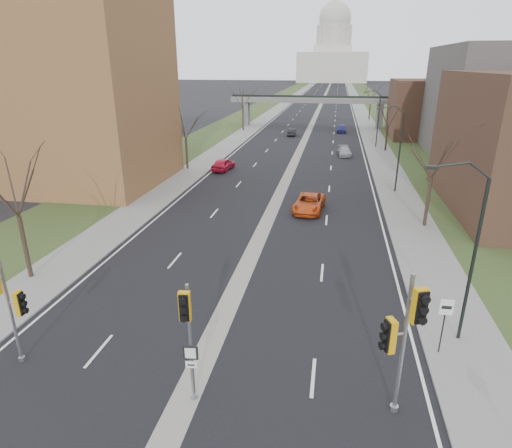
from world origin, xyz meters
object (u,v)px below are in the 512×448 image
(car_left_near, at_px, (223,164))
(car_left_far, at_px, (292,132))
(speed_limit_sign, at_px, (445,316))
(signal_pole_median, at_px, (188,326))
(signal_pole_left, at_px, (8,299))
(car_right_near, at_px, (309,203))
(car_right_far, at_px, (341,128))
(car_right_mid, at_px, (345,151))
(signal_pole_right, at_px, (404,329))

(car_left_near, relative_size, car_left_far, 1.15)
(speed_limit_sign, distance_m, car_left_far, 64.29)
(speed_limit_sign, bearing_deg, signal_pole_median, -157.04)
(signal_pole_left, bearing_deg, car_left_near, 87.74)
(car_right_near, xyz_separation_m, car_right_far, (3.06, 48.99, -0.00))
(signal_pole_left, bearing_deg, signal_pole_median, -9.45)
(speed_limit_sign, height_order, car_right_mid, speed_limit_sign)
(signal_pole_median, xyz_separation_m, speed_limit_sign, (10.25, 5.04, -1.58))
(signal_pole_right, bearing_deg, car_left_near, 90.82)
(signal_pole_right, xyz_separation_m, car_right_far, (-1.68, 72.91, -3.14))
(speed_limit_sign, xyz_separation_m, car_right_far, (-4.23, 68.67, -1.28))
(speed_limit_sign, bearing_deg, car_right_mid, 91.60)
(signal_pole_left, bearing_deg, car_right_far, 75.91)
(car_left_near, relative_size, car_right_mid, 1.03)
(signal_pole_right, distance_m, car_right_mid, 50.07)
(signal_pole_left, distance_m, signal_pole_median, 8.33)
(car_left_near, bearing_deg, car_right_far, -105.18)
(speed_limit_sign, bearing_deg, signal_pole_left, -170.73)
(signal_pole_left, height_order, car_right_near, signal_pole_left)
(signal_pole_median, distance_m, car_right_far, 74.01)
(signal_pole_left, height_order, signal_pole_right, signal_pole_right)
(signal_pole_median, relative_size, signal_pole_right, 0.87)
(speed_limit_sign, distance_m, car_right_mid, 45.89)
(signal_pole_median, bearing_deg, car_right_near, 76.22)
(speed_limit_sign, relative_size, car_right_far, 0.63)
(car_right_mid, bearing_deg, car_right_far, 86.28)
(car_left_near, height_order, car_right_far, car_left_near)
(signal_pole_median, bearing_deg, speed_limit_sign, 19.22)
(signal_pole_right, relative_size, car_right_far, 1.35)
(signal_pole_left, bearing_deg, car_right_mid, 70.60)
(signal_pole_right, relative_size, car_left_near, 1.32)
(car_left_near, height_order, car_right_near, car_left_near)
(car_left_far, relative_size, car_right_mid, 0.90)
(signal_pole_right, distance_m, car_right_far, 73.00)
(car_left_near, distance_m, car_right_mid, 19.34)
(signal_pole_left, distance_m, car_right_far, 74.20)
(car_right_far, bearing_deg, signal_pole_left, -101.38)
(car_right_near, bearing_deg, car_left_near, 135.11)
(car_right_near, height_order, car_right_far, car_right_near)
(car_right_near, relative_size, car_right_mid, 1.24)
(car_right_far, bearing_deg, speed_limit_sign, -86.74)
(signal_pole_median, height_order, car_left_near, signal_pole_median)
(signal_pole_median, distance_m, car_right_near, 25.06)
(signal_pole_left, bearing_deg, signal_pole_right, -3.50)
(car_left_far, distance_m, car_right_near, 43.62)
(speed_limit_sign, xyz_separation_m, car_left_near, (-19.00, 33.68, -1.26))
(signal_pole_left, xyz_separation_m, car_left_near, (-0.48, 37.78, -2.55))
(car_right_mid, bearing_deg, car_left_near, -146.23)
(car_right_near, distance_m, car_right_far, 49.09)
(signal_pole_median, bearing_deg, car_right_mid, 75.86)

